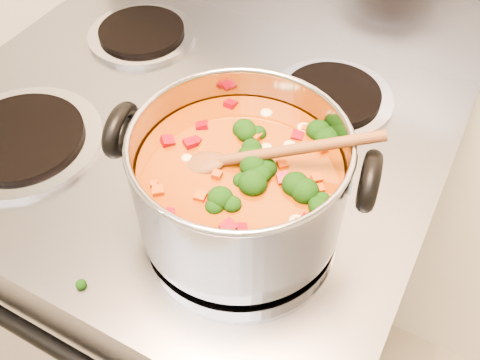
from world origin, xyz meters
name	(u,v)px	position (x,y,z in m)	size (l,w,h in m)	color
electric_range	(200,269)	(-0.01, 1.16, 0.47)	(0.80, 0.72, 1.08)	gray
stockpot	(240,183)	(0.16, 1.02, 1.00)	(0.32, 0.26, 0.16)	#94949B
wooden_spoon	(247,157)	(0.17, 1.03, 1.05)	(0.22, 0.13, 0.08)	brown
cooktop_crumbs	(186,189)	(0.07, 1.04, 0.92)	(0.01, 0.32, 0.01)	black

